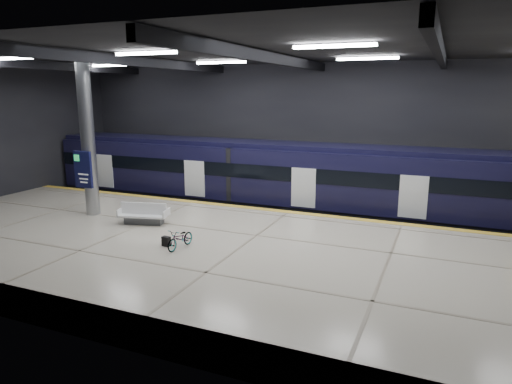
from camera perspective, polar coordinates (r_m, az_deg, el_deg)
The scene contains 10 objects.
ground at distance 18.85m, azimuth 1.29°, elevation -7.74°, with size 30.00×30.00×0.00m, color black.
room_shell at distance 17.71m, azimuth 1.38°, elevation 9.90°, with size 30.10×16.10×8.05m.
platform at distance 16.51m, azimuth -1.95°, elevation -8.71°, with size 30.00×11.00×1.10m, color beige.
safety_strip at distance 20.98m, azimuth 4.08°, elevation -2.49°, with size 30.00×0.40×0.01m, color gold.
rails at distance 23.78m, azimuth 6.20°, elevation -3.29°, with size 30.00×1.52×0.16m.
train at distance 23.59m, azimuth 4.16°, elevation 1.57°, with size 29.40×2.84×3.79m.
bench at distance 19.60m, azimuth -13.82°, elevation -2.97°, with size 2.18×1.31×0.90m.
bicycle at distance 16.32m, azimuth -9.43°, elevation -5.75°, with size 0.48×1.37×0.72m, color #99999E.
pannier_bag at distance 16.69m, azimuth -11.16°, elevation -6.07°, with size 0.30×0.18×0.35m, color black.
info_column at distance 21.27m, azimuth -20.33°, elevation 6.17°, with size 0.90×0.78×6.90m.
Camera 1 is at (6.51, -16.45, 6.53)m, focal length 32.00 mm.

